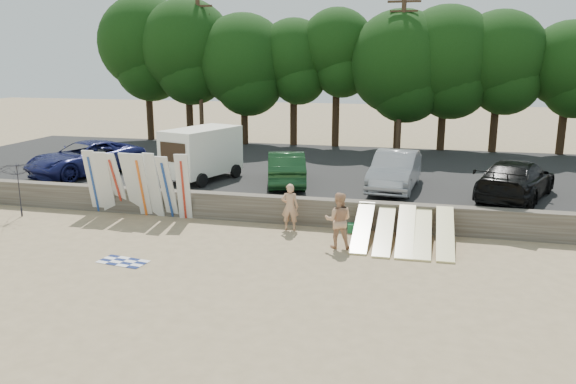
% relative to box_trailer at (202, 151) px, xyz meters
% --- Properties ---
extents(ground, '(120.00, 120.00, 0.00)m').
position_rel_box_trailer_xyz_m(ground, '(6.10, -6.36, -2.00)').
color(ground, tan).
rests_on(ground, ground).
extents(seawall, '(44.00, 0.50, 1.00)m').
position_rel_box_trailer_xyz_m(seawall, '(6.10, -3.36, -1.50)').
color(seawall, '#6B6356').
rests_on(seawall, ground).
extents(parking_lot, '(44.00, 14.50, 0.70)m').
position_rel_box_trailer_xyz_m(parking_lot, '(6.10, 4.14, -1.65)').
color(parking_lot, '#282828').
rests_on(parking_lot, ground).
extents(treeline, '(34.08, 6.46, 9.28)m').
position_rel_box_trailer_xyz_m(treeline, '(4.89, 11.08, 4.20)').
color(treeline, '#382616').
rests_on(treeline, parking_lot).
extents(utility_poles, '(25.80, 0.26, 9.00)m').
position_rel_box_trailer_xyz_m(utility_poles, '(8.10, 9.64, 3.43)').
color(utility_poles, '#473321').
rests_on(utility_poles, parking_lot).
extents(box_trailer, '(2.91, 4.01, 2.31)m').
position_rel_box_trailer_xyz_m(box_trailer, '(0.00, 0.00, 0.00)').
color(box_trailer, white).
rests_on(box_trailer, parking_lot).
extents(car_0, '(4.59, 6.07, 1.53)m').
position_rel_box_trailer_xyz_m(car_0, '(-5.77, -0.08, -0.53)').
color(car_0, '#161A4F').
rests_on(car_0, parking_lot).
extents(car_1, '(2.63, 4.63, 1.44)m').
position_rel_box_trailer_xyz_m(car_1, '(3.85, -0.03, -0.57)').
color(car_1, '#15391A').
rests_on(car_1, parking_lot).
extents(car_2, '(2.09, 4.88, 1.56)m').
position_rel_box_trailer_xyz_m(car_2, '(8.43, 0.17, -0.51)').
color(car_2, '#949599').
rests_on(car_2, parking_lot).
extents(car_3, '(3.87, 5.65, 1.52)m').
position_rel_box_trailer_xyz_m(car_3, '(13.02, -0.43, -0.54)').
color(car_3, black).
rests_on(car_3, parking_lot).
extents(surfboard_upright_0, '(0.50, 0.57, 2.56)m').
position_rel_box_trailer_xyz_m(surfboard_upright_0, '(-3.03, -3.80, -0.72)').
color(surfboard_upright_0, silver).
rests_on(surfboard_upright_0, ground).
extents(surfboard_upright_1, '(0.59, 0.76, 2.53)m').
position_rel_box_trailer_xyz_m(surfboard_upright_1, '(-2.49, -3.86, -0.73)').
color(surfboard_upright_1, silver).
rests_on(surfboard_upright_1, ground).
extents(surfboard_upright_2, '(0.60, 0.90, 2.50)m').
position_rel_box_trailer_xyz_m(surfboard_upright_2, '(-2.03, -3.77, -0.75)').
color(surfboard_upright_2, silver).
rests_on(surfboard_upright_2, ground).
extents(surfboard_upright_3, '(0.59, 0.78, 2.53)m').
position_rel_box_trailer_xyz_m(surfboard_upright_3, '(-1.41, -3.81, -0.73)').
color(surfboard_upright_3, silver).
rests_on(surfboard_upright_3, ground).
extents(surfboard_upright_4, '(0.51, 0.70, 2.54)m').
position_rel_box_trailer_xyz_m(surfboard_upright_4, '(-0.92, -3.89, -0.73)').
color(surfboard_upright_4, silver).
rests_on(surfboard_upright_4, ground).
extents(surfboard_upright_5, '(0.57, 0.63, 2.56)m').
position_rel_box_trailer_xyz_m(surfboard_upright_5, '(-0.44, -3.84, -0.72)').
color(surfboard_upright_5, silver).
rests_on(surfboard_upright_5, ground).
extents(surfboard_upright_6, '(0.53, 0.86, 2.50)m').
position_rel_box_trailer_xyz_m(surfboard_upright_6, '(0.17, -3.93, -0.75)').
color(surfboard_upright_6, silver).
rests_on(surfboard_upright_6, ground).
extents(surfboard_upright_7, '(0.58, 0.60, 2.57)m').
position_rel_box_trailer_xyz_m(surfboard_upright_7, '(0.80, -3.87, -0.71)').
color(surfboard_upright_7, silver).
rests_on(surfboard_upright_7, ground).
extents(surfboard_low_0, '(0.56, 2.87, 1.02)m').
position_rel_box_trailer_xyz_m(surfboard_low_0, '(7.67, -4.89, -1.49)').
color(surfboard_low_0, '#FEF0A0').
rests_on(surfboard_low_0, ground).
extents(surfboard_low_1, '(0.56, 2.90, 0.92)m').
position_rel_box_trailer_xyz_m(surfboard_low_1, '(8.40, -5.00, -1.54)').
color(surfboard_low_1, '#FEF0A0').
rests_on(surfboard_low_1, ground).
extents(surfboard_low_2, '(0.56, 2.86, 1.03)m').
position_rel_box_trailer_xyz_m(surfboard_low_2, '(9.09, -5.02, -1.48)').
color(surfboard_low_2, '#FEF0A0').
rests_on(surfboard_low_2, ground).
extents(surfboard_low_3, '(0.56, 2.89, 0.93)m').
position_rel_box_trailer_xyz_m(surfboard_low_3, '(9.63, -4.99, -1.53)').
color(surfboard_low_3, '#FEF0A0').
rests_on(surfboard_low_3, ground).
extents(surfboard_low_4, '(0.56, 2.86, 1.04)m').
position_rel_box_trailer_xyz_m(surfboard_low_4, '(10.33, -4.99, -1.47)').
color(surfboard_low_4, '#FEF0A0').
rests_on(surfboard_low_4, ground).
extents(beachgoer_a, '(0.66, 0.47, 1.69)m').
position_rel_box_trailer_xyz_m(beachgoer_a, '(5.00, -4.18, -1.15)').
color(beachgoer_a, tan).
rests_on(beachgoer_a, ground).
extents(beachgoer_b, '(0.95, 0.77, 1.83)m').
position_rel_box_trailer_xyz_m(beachgoer_b, '(6.97, -5.70, -1.08)').
color(beachgoer_b, tan).
rests_on(beachgoer_b, ground).
extents(cooler, '(0.42, 0.36, 0.32)m').
position_rel_box_trailer_xyz_m(cooler, '(7.24, -3.96, -1.84)').
color(cooler, '#24874D').
rests_on(cooler, ground).
extents(gear_bag, '(0.37, 0.34, 0.22)m').
position_rel_box_trailer_xyz_m(gear_bag, '(7.28, -3.96, -1.89)').
color(gear_bag, orange).
rests_on(gear_bag, ground).
extents(beach_towel, '(1.71, 1.71, 0.00)m').
position_rel_box_trailer_xyz_m(beach_towel, '(0.85, -8.55, -1.99)').
color(beach_towel, white).
rests_on(beach_towel, ground).
extents(beach_umbrella, '(3.32, 3.33, 2.15)m').
position_rel_box_trailer_xyz_m(beach_umbrella, '(-5.50, -4.99, -0.92)').
color(beach_umbrella, black).
rests_on(beach_umbrella, ground).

